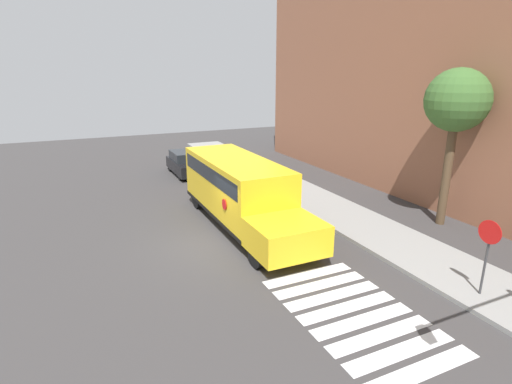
{
  "coord_description": "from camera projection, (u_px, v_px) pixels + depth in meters",
  "views": [
    {
      "loc": [
        13.76,
        -4.65,
        6.56
      ],
      "look_at": [
        -1.09,
        2.28,
        1.58
      ],
      "focal_mm": 28.0,
      "sensor_mm": 36.0,
      "label": 1
    }
  ],
  "objects": [
    {
      "name": "ground_plane",
      "position": [
        215.0,
        245.0,
        15.72
      ],
      "size": [
        60.0,
        60.0,
        0.0
      ],
      "primitive_type": "plane",
      "color": "#3A3838"
    },
    {
      "name": "sidewalk_strip",
      "position": [
        349.0,
        218.0,
        18.32
      ],
      "size": [
        44.0,
        3.0,
        0.15
      ],
      "color": "gray",
      "rests_on": "ground"
    },
    {
      "name": "building_backdrop",
      "position": [
        469.0,
        68.0,
        19.03
      ],
      "size": [
        32.0,
        4.0,
        13.36
      ],
      "color": "#935B42",
      "rests_on": "ground"
    },
    {
      "name": "crosswalk_stripes",
      "position": [
        355.0,
        314.0,
        11.24
      ],
      "size": [
        5.4,
        3.2,
        0.01
      ],
      "color": "white",
      "rests_on": "ground"
    },
    {
      "name": "school_bus",
      "position": [
        240.0,
        188.0,
        17.46
      ],
      "size": [
        9.36,
        2.57,
        2.87
      ],
      "color": "yellow",
      "rests_on": "ground"
    },
    {
      "name": "parked_car",
      "position": [
        187.0,
        163.0,
        26.26
      ],
      "size": [
        4.09,
        1.82,
        1.49
      ],
      "color": "black",
      "rests_on": "ground"
    },
    {
      "name": "stop_sign",
      "position": [
        487.0,
        248.0,
        11.55
      ],
      "size": [
        0.71,
        0.1,
        2.5
      ],
      "color": "#38383A",
      "rests_on": "ground"
    },
    {
      "name": "tree_near_sidewalk",
      "position": [
        457.0,
        103.0,
        16.37
      ],
      "size": [
        2.6,
        2.6,
        6.72
      ],
      "color": "brown",
      "rests_on": "ground"
    }
  ]
}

